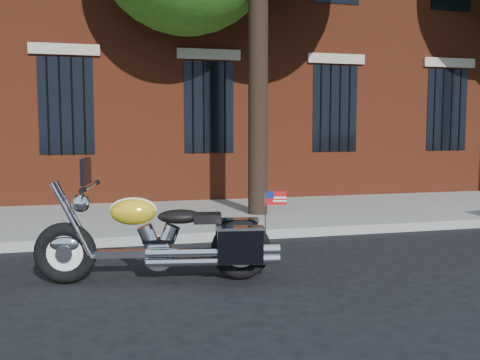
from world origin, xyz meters
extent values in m
plane|color=black|center=(0.00, 0.00, 0.00)|extent=(120.00, 120.00, 0.00)
cube|color=gray|center=(0.00, 1.38, 0.07)|extent=(40.00, 0.16, 0.15)
cube|color=gray|center=(0.00, 3.26, 0.07)|extent=(40.00, 3.60, 0.15)
cube|color=black|center=(0.00, 5.11, 2.20)|extent=(1.10, 0.14, 2.00)
cube|color=#B2A893|center=(0.00, 5.08, 3.35)|extent=(1.40, 0.20, 0.22)
cylinder|color=black|center=(0.00, 5.03, 2.20)|extent=(0.04, 0.04, 2.00)
cylinder|color=black|center=(0.50, 2.90, 2.50)|extent=(0.36, 0.36, 5.00)
torus|color=black|center=(-2.71, -0.48, 0.35)|extent=(0.71, 0.27, 0.69)
torus|color=black|center=(-0.77, -0.80, 0.35)|extent=(0.71, 0.27, 0.69)
cylinder|color=white|center=(-2.71, -0.48, 0.35)|extent=(0.52, 0.15, 0.52)
cylinder|color=white|center=(-0.77, -0.80, 0.35)|extent=(0.52, 0.15, 0.52)
ellipsoid|color=white|center=(-2.71, -0.48, 0.45)|extent=(0.38, 0.19, 0.20)
ellipsoid|color=yellow|center=(-0.77, -0.80, 0.47)|extent=(0.38, 0.20, 0.20)
cube|color=white|center=(-1.74, -0.64, 0.33)|extent=(1.54, 0.36, 0.08)
cylinder|color=white|center=(-1.69, -0.65, 0.31)|extent=(0.36, 0.24, 0.33)
cylinder|color=white|center=(-1.21, -0.92, 0.32)|extent=(1.29, 0.31, 0.09)
ellipsoid|color=yellow|center=(-1.96, -0.60, 0.81)|extent=(0.55, 0.38, 0.30)
ellipsoid|color=black|center=(-1.45, -0.69, 0.74)|extent=(0.54, 0.37, 0.16)
cube|color=black|center=(-0.76, -0.53, 0.46)|extent=(0.52, 0.25, 0.39)
cube|color=black|center=(-0.85, -1.06, 0.46)|extent=(0.52, 0.25, 0.39)
cylinder|color=white|center=(-2.42, -0.53, 1.09)|extent=(0.17, 0.80, 0.04)
sphere|color=white|center=(-2.52, -0.51, 0.91)|extent=(0.24, 0.24, 0.21)
cube|color=black|center=(-2.46, -0.52, 1.26)|extent=(0.11, 0.41, 0.29)
cube|color=red|center=(-0.48, -1.17, 0.98)|extent=(0.23, 0.05, 0.14)
camera|label=1|loc=(-2.26, -6.61, 1.72)|focal=40.00mm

